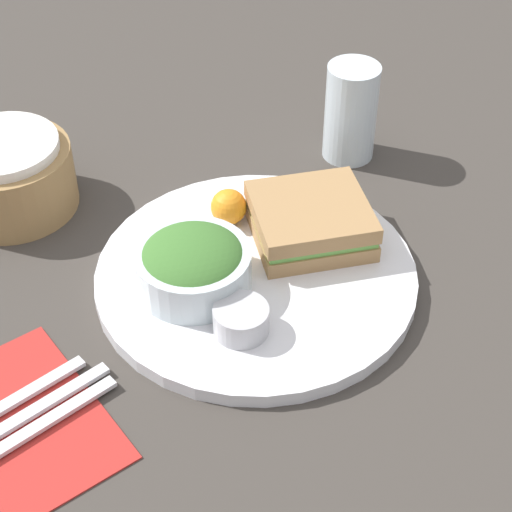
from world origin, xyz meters
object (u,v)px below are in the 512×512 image
object	(u,v)px
drink_glass	(351,112)
knife	(23,417)
plate	(256,276)
bread_basket	(8,175)
sandwich	(310,221)
salad_bowl	(193,264)
fork	(34,430)
dressing_cup	(241,320)
spoon	(13,405)

from	to	relation	value
drink_glass	knife	distance (m)	0.53
plate	bread_basket	distance (m)	0.31
plate	sandwich	distance (m)	0.09
bread_basket	knife	world-z (taller)	bread_basket
plate	drink_glass	size ratio (longest dim) A/B	2.75
salad_bowl	fork	world-z (taller)	salad_bowl
sandwich	dressing_cup	xyz separation A→B (m)	(-0.14, -0.07, -0.01)
knife	fork	bearing A→B (deg)	90.00
plate	spoon	world-z (taller)	plate
knife	plate	bearing A→B (deg)	180.00
sandwich	drink_glass	size ratio (longest dim) A/B	1.29
dressing_cup	fork	distance (m)	0.21
salad_bowl	fork	xyz separation A→B (m)	(-0.21, -0.06, -0.04)
bread_basket	drink_glass	bearing A→B (deg)	-22.32
salad_bowl	bread_basket	xyz separation A→B (m)	(-0.08, 0.25, -0.00)
salad_bowl	plate	bearing A→B (deg)	-18.23
bread_basket	knife	size ratio (longest dim) A/B	0.85
plate	spoon	distance (m)	0.28
sandwich	knife	world-z (taller)	sandwich
plate	sandwich	xyz separation A→B (m)	(0.08, 0.01, 0.03)
bread_basket	plate	bearing A→B (deg)	-61.89
drink_glass	bread_basket	xyz separation A→B (m)	(-0.38, 0.16, -0.02)
spoon	salad_bowl	bearing A→B (deg)	-177.88
bread_basket	fork	distance (m)	0.34
sandwich	drink_glass	bearing A→B (deg)	35.63
salad_bowl	bread_basket	bearing A→B (deg)	108.18
bread_basket	spoon	bearing A→B (deg)	-115.03
bread_basket	spoon	xyz separation A→B (m)	(-0.13, -0.28, -0.04)
bread_basket	spoon	size ratio (longest dim) A/B	0.99
sandwich	salad_bowl	distance (m)	0.14
plate	sandwich	bearing A→B (deg)	6.20
spoon	bread_basket	bearing A→B (deg)	-119.60
drink_glass	fork	xyz separation A→B (m)	(-0.51, -0.16, -0.05)
sandwich	spoon	bearing A→B (deg)	-177.94
drink_glass	sandwich	bearing A→B (deg)	-144.37
plate	fork	xyz separation A→B (m)	(-0.28, -0.04, -0.00)
sandwich	dressing_cup	bearing A→B (deg)	-154.37
plate	knife	size ratio (longest dim) A/B	1.90
sandwich	knife	xyz separation A→B (m)	(-0.36, -0.03, -0.03)
drink_glass	spoon	distance (m)	0.53
dressing_cup	knife	bearing A→B (deg)	169.96
drink_glass	fork	bearing A→B (deg)	-162.64
sandwich	fork	bearing A→B (deg)	-172.19
drink_glass	dressing_cup	bearing A→B (deg)	-148.92
sandwich	salad_bowl	size ratio (longest dim) A/B	1.33
sandwich	fork	world-z (taller)	sandwich
fork	dressing_cup	bearing A→B (deg)	170.08
plate	sandwich	size ratio (longest dim) A/B	2.14
fork	knife	size ratio (longest dim) A/B	0.95
fork	salad_bowl	bearing A→B (deg)	-168.48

